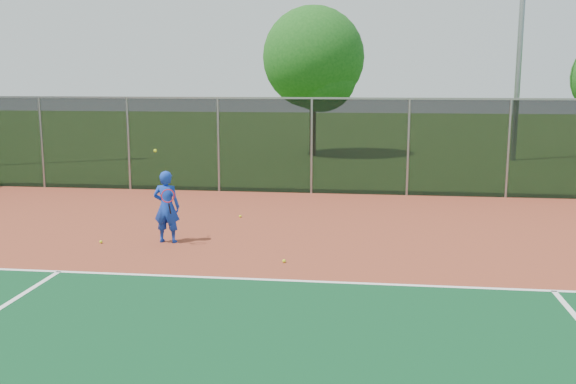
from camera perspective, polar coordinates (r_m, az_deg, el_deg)
name	(u,v)px	position (r m, az deg, el deg)	size (l,w,h in m)	color
ground	(458,362)	(8.93, 14.91, -14.37)	(120.00, 120.00, 0.00)	#2C5016
court_apron	(442,307)	(10.77, 13.50, -9.93)	(30.00, 20.00, 0.02)	#943D25
fence_back	(408,146)	(20.20, 10.64, 4.03)	(30.00, 0.06, 3.03)	black
tennis_player	(167,207)	(14.47, -10.74, -1.29)	(0.60, 0.61, 2.08)	#1339B9
practice_ball_2	(101,242)	(14.88, -16.29, -4.27)	(0.07, 0.07, 0.07)	#D2EC1B
practice_ball_3	(168,214)	(17.51, -10.60, -1.89)	(0.07, 0.07, 0.07)	#D2EC1B
practice_ball_5	(240,216)	(16.93, -4.26, -2.16)	(0.07, 0.07, 0.07)	#D2EC1B
practice_ball_6	(284,261)	(12.83, -0.35, -6.15)	(0.07, 0.07, 0.07)	#D2EC1B
tree_back_left	(315,62)	(30.30, 2.43, 11.46)	(4.73, 4.73, 6.94)	#3D2616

